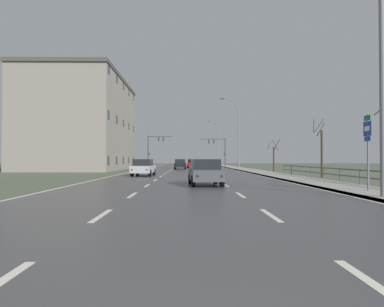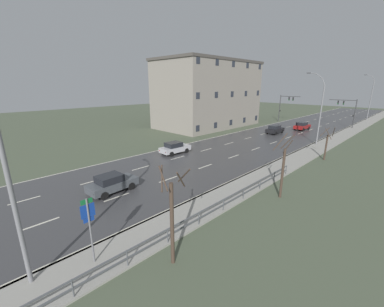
{
  "view_description": "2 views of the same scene",
  "coord_description": "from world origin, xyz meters",
  "px_view_note": "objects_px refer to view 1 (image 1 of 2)",
  "views": [
    {
      "loc": [
        0.02,
        -2.16,
        1.57
      ],
      "look_at": [
        0.72,
        46.14,
        2.37
      ],
      "focal_mm": 32.34,
      "sensor_mm": 36.0,
      "label": 1
    },
    {
      "loc": [
        19.14,
        9.92,
        8.78
      ],
      "look_at": [
        0.0,
        29.22,
        1.0
      ],
      "focal_mm": 22.46,
      "sensor_mm": 36.0,
      "label": 2
    }
  ],
  "objects_px": {
    "car_distant": "(205,172)",
    "brick_building": "(82,124)",
    "car_mid_centre": "(193,163)",
    "car_near_left": "(143,167)",
    "street_lamp_midground": "(237,135)",
    "highway_sign": "(368,143)",
    "car_near_right": "(180,164)",
    "traffic_signal_right": "(219,147)",
    "street_lamp_distant": "(216,144)",
    "traffic_signal_left": "(154,145)",
    "street_lamp_foreground": "(378,67)"
  },
  "relations": [
    {
      "from": "car_distant",
      "to": "brick_building",
      "type": "distance_m",
      "value": 36.52
    },
    {
      "from": "car_mid_centre",
      "to": "car_near_left",
      "type": "bearing_deg",
      "value": -96.29
    },
    {
      "from": "street_lamp_midground",
      "to": "brick_building",
      "type": "xyz_separation_m",
      "value": [
        -23.25,
        1.87,
        1.74
      ]
    },
    {
      "from": "highway_sign",
      "to": "car_near_right",
      "type": "bearing_deg",
      "value": 103.74
    },
    {
      "from": "traffic_signal_right",
      "to": "car_mid_centre",
      "type": "xyz_separation_m",
      "value": [
        -5.56,
        -9.23,
        -3.32
      ]
    },
    {
      "from": "street_lamp_distant",
      "to": "highway_sign",
      "type": "bearing_deg",
      "value": -89.26
    },
    {
      "from": "traffic_signal_right",
      "to": "car_near_right",
      "type": "xyz_separation_m",
      "value": [
        -7.64,
        -16.78,
        -3.32
      ]
    },
    {
      "from": "traffic_signal_left",
      "to": "brick_building",
      "type": "xyz_separation_m",
      "value": [
        -9.08,
        -17.86,
        2.52
      ]
    },
    {
      "from": "street_lamp_foreground",
      "to": "car_distant",
      "type": "relative_size",
      "value": 2.5
    },
    {
      "from": "street_lamp_distant",
      "to": "brick_building",
      "type": "height_order",
      "value": "brick_building"
    },
    {
      "from": "traffic_signal_right",
      "to": "street_lamp_foreground",
      "type": "bearing_deg",
      "value": -89.15
    },
    {
      "from": "street_lamp_foreground",
      "to": "street_lamp_midground",
      "type": "height_order",
      "value": "street_lamp_midground"
    },
    {
      "from": "car_near_right",
      "to": "street_lamp_midground",
      "type": "bearing_deg",
      "value": -23.89
    },
    {
      "from": "street_lamp_distant",
      "to": "car_near_right",
      "type": "distance_m",
      "value": 34.77
    },
    {
      "from": "street_lamp_midground",
      "to": "car_distant",
      "type": "height_order",
      "value": "street_lamp_midground"
    },
    {
      "from": "street_lamp_midground",
      "to": "street_lamp_distant",
      "type": "bearing_deg",
      "value": 89.92
    },
    {
      "from": "traffic_signal_right",
      "to": "brick_building",
      "type": "relative_size",
      "value": 0.26
    },
    {
      "from": "traffic_signal_left",
      "to": "brick_building",
      "type": "distance_m",
      "value": 20.2
    },
    {
      "from": "street_lamp_midground",
      "to": "traffic_signal_right",
      "type": "relative_size",
      "value": 1.77
    },
    {
      "from": "highway_sign",
      "to": "street_lamp_midground",
      "type": "bearing_deg",
      "value": 91.62
    },
    {
      "from": "street_lamp_midground",
      "to": "car_mid_centre",
      "type": "bearing_deg",
      "value": 119.08
    },
    {
      "from": "street_lamp_midground",
      "to": "traffic_signal_right",
      "type": "bearing_deg",
      "value": 92.26
    },
    {
      "from": "street_lamp_midground",
      "to": "car_distant",
      "type": "xyz_separation_m",
      "value": [
        -6.3,
        -29.9,
        -4.34
      ]
    },
    {
      "from": "street_lamp_midground",
      "to": "car_mid_centre",
      "type": "distance_m",
      "value": 13.82
    },
    {
      "from": "car_near_right",
      "to": "brick_building",
      "type": "bearing_deg",
      "value": -171.21
    },
    {
      "from": "car_near_right",
      "to": "traffic_signal_left",
      "type": "bearing_deg",
      "value": 110.79
    },
    {
      "from": "car_distant",
      "to": "car_near_right",
      "type": "bearing_deg",
      "value": 90.32
    },
    {
      "from": "highway_sign",
      "to": "brick_building",
      "type": "relative_size",
      "value": 0.16
    },
    {
      "from": "traffic_signal_right",
      "to": "car_mid_centre",
      "type": "bearing_deg",
      "value": -121.06
    },
    {
      "from": "car_near_right",
      "to": "car_mid_centre",
      "type": "relative_size",
      "value": 0.98
    },
    {
      "from": "highway_sign",
      "to": "street_lamp_distant",
      "type": "bearing_deg",
      "value": 90.74
    },
    {
      "from": "traffic_signal_right",
      "to": "street_lamp_distant",
      "type": "bearing_deg",
      "value": 87.01
    },
    {
      "from": "traffic_signal_left",
      "to": "car_near_right",
      "type": "relative_size",
      "value": 1.55
    },
    {
      "from": "street_lamp_distant",
      "to": "brick_building",
      "type": "distance_m",
      "value": 42.42
    },
    {
      "from": "traffic_signal_left",
      "to": "car_near_right",
      "type": "bearing_deg",
      "value": -70.14
    },
    {
      "from": "street_lamp_foreground",
      "to": "car_distant",
      "type": "xyz_separation_m",
      "value": [
        -6.35,
        7.39,
        -4.34
      ]
    },
    {
      "from": "traffic_signal_right",
      "to": "brick_building",
      "type": "bearing_deg",
      "value": -140.0
    },
    {
      "from": "street_lamp_distant",
      "to": "car_near_left",
      "type": "bearing_deg",
      "value": -101.7
    },
    {
      "from": "street_lamp_distant",
      "to": "car_mid_centre",
      "type": "bearing_deg",
      "value": -103.97
    },
    {
      "from": "car_near_right",
      "to": "street_lamp_foreground",
      "type": "bearing_deg",
      "value": -77.4
    },
    {
      "from": "car_near_right",
      "to": "street_lamp_distant",
      "type": "bearing_deg",
      "value": 76.63
    },
    {
      "from": "street_lamp_distant",
      "to": "car_near_left",
      "type": "distance_m",
      "value": 56.97
    },
    {
      "from": "car_mid_centre",
      "to": "brick_building",
      "type": "bearing_deg",
      "value": -146.97
    },
    {
      "from": "car_near_left",
      "to": "brick_building",
      "type": "xyz_separation_m",
      "value": [
        -11.79,
        20.18,
        6.08
      ]
    },
    {
      "from": "car_mid_centre",
      "to": "car_distant",
      "type": "xyz_separation_m",
      "value": [
        0.08,
        -41.36,
        0.0
      ]
    },
    {
      "from": "street_lamp_distant",
      "to": "car_mid_centre",
      "type": "xyz_separation_m",
      "value": [
        -6.43,
        -25.82,
        -4.74
      ]
    },
    {
      "from": "car_distant",
      "to": "traffic_signal_right",
      "type": "bearing_deg",
      "value": 80.48
    },
    {
      "from": "car_mid_centre",
      "to": "street_lamp_distant",
      "type": "bearing_deg",
      "value": 79.44
    },
    {
      "from": "street_lamp_midground",
      "to": "car_near_left",
      "type": "bearing_deg",
      "value": -122.05
    },
    {
      "from": "car_mid_centre",
      "to": "car_near_left",
      "type": "height_order",
      "value": "same"
    }
  ]
}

